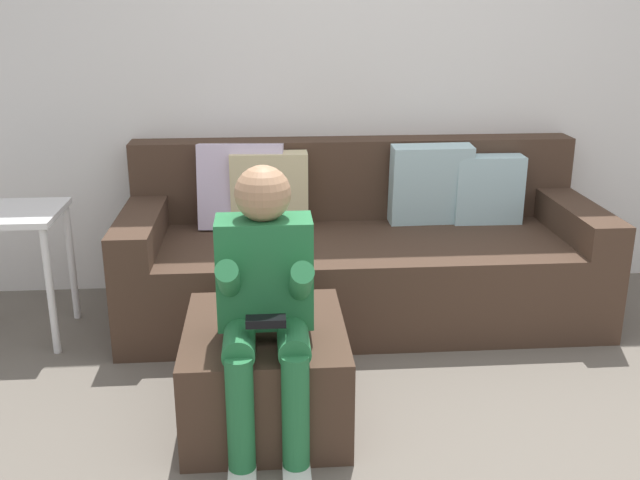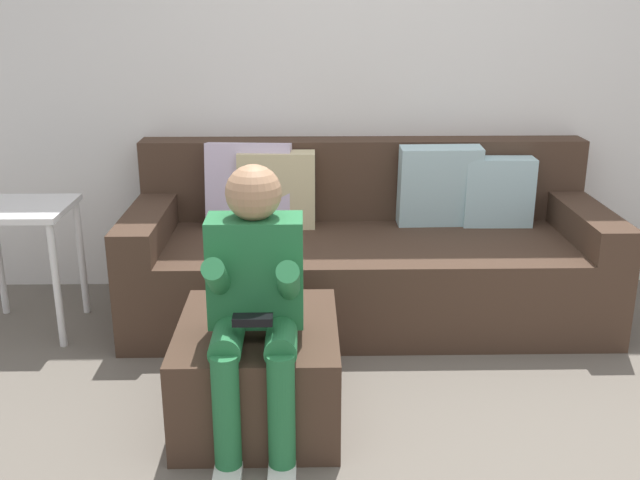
{
  "view_description": "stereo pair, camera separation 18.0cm",
  "coord_description": "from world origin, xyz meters",
  "px_view_note": "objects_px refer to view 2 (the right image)",
  "views": [
    {
      "loc": [
        -0.59,
        -2.19,
        1.62
      ],
      "look_at": [
        -0.34,
        0.94,
        0.59
      ],
      "focal_mm": 41.24,
      "sensor_mm": 36.0,
      "label": 1
    },
    {
      "loc": [
        -0.41,
        -2.2,
        1.62
      ],
      "look_at": [
        -0.34,
        0.94,
        0.59
      ],
      "focal_mm": 41.24,
      "sensor_mm": 36.0,
      "label": 2
    }
  ],
  "objects_px": {
    "couch_sectional": "(365,253)",
    "ottoman": "(259,370)",
    "person_seated": "(255,294)",
    "side_table": "(21,229)"
  },
  "relations": [
    {
      "from": "couch_sectional",
      "to": "person_seated",
      "type": "relative_size",
      "value": 2.3
    },
    {
      "from": "side_table",
      "to": "ottoman",
      "type": "bearing_deg",
      "value": -35.08
    },
    {
      "from": "couch_sectional",
      "to": "ottoman",
      "type": "distance_m",
      "value": 1.19
    },
    {
      "from": "ottoman",
      "to": "person_seated",
      "type": "height_order",
      "value": "person_seated"
    },
    {
      "from": "side_table",
      "to": "person_seated",
      "type": "bearing_deg",
      "value": -39.95
    },
    {
      "from": "ottoman",
      "to": "side_table",
      "type": "bearing_deg",
      "value": 144.92
    },
    {
      "from": "couch_sectional",
      "to": "side_table",
      "type": "xyz_separation_m",
      "value": [
        -1.73,
        -0.21,
        0.21
      ]
    },
    {
      "from": "couch_sectional",
      "to": "ottoman",
      "type": "relative_size",
      "value": 3.39
    },
    {
      "from": "couch_sectional",
      "to": "side_table",
      "type": "distance_m",
      "value": 1.76
    },
    {
      "from": "ottoman",
      "to": "person_seated",
      "type": "distance_m",
      "value": 0.44
    }
  ]
}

